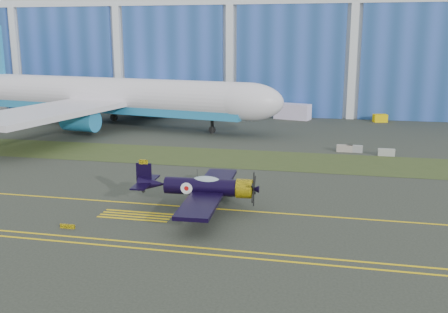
% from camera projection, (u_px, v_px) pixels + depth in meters
% --- Properties ---
extents(ground, '(260.00, 260.00, 0.00)m').
position_uv_depth(ground, '(358.00, 201.00, 47.02)').
color(ground, '#34372F').
rests_on(ground, ground).
extents(grass_median, '(260.00, 10.00, 0.02)m').
position_uv_depth(grass_median, '(354.00, 164.00, 60.35)').
color(grass_median, '#475128').
rests_on(grass_median, ground).
extents(hangar, '(220.00, 45.70, 30.00)m').
position_uv_depth(hangar, '(352.00, 34.00, 112.04)').
color(hangar, silver).
rests_on(hangar, ground).
extents(taxiway_centreline, '(200.00, 0.20, 0.02)m').
position_uv_depth(taxiway_centreline, '(360.00, 219.00, 42.26)').
color(taxiway_centreline, yellow).
rests_on(taxiway_centreline, ground).
extents(edge_line_near, '(80.00, 0.20, 0.02)m').
position_uv_depth(edge_line_near, '(365.00, 268.00, 33.21)').
color(edge_line_near, yellow).
rests_on(edge_line_near, ground).
extents(edge_line_far, '(80.00, 0.20, 0.02)m').
position_uv_depth(edge_line_far, '(364.00, 262.00, 34.16)').
color(edge_line_far, yellow).
rests_on(edge_line_far, ground).
extents(hold_short_ladder, '(6.00, 2.40, 0.02)m').
position_uv_depth(hold_short_ladder, '(136.00, 215.00, 43.05)').
color(hold_short_ladder, yellow).
rests_on(hold_short_ladder, ground).
extents(guard_board_left, '(1.20, 0.15, 0.35)m').
position_uv_depth(guard_board_left, '(68.00, 226.00, 40.14)').
color(guard_board_left, yellow).
rests_on(guard_board_left, ground).
extents(warbird, '(12.51, 14.84, 4.24)m').
position_uv_depth(warbird, '(201.00, 187.00, 44.25)').
color(warbird, black).
rests_on(warbird, ground).
extents(jetliner, '(73.26, 65.42, 22.46)m').
position_uv_depth(jetliner, '(110.00, 57.00, 83.94)').
color(jetliner, silver).
rests_on(jetliner, ground).
extents(shipping_container, '(6.73, 4.13, 2.72)m').
position_uv_depth(shipping_container, '(293.00, 111.00, 93.28)').
color(shipping_container, silver).
rests_on(shipping_container, ground).
extents(tug, '(2.58, 1.98, 1.33)m').
position_uv_depth(tug, '(380.00, 118.00, 90.24)').
color(tug, yellow).
rests_on(tug, ground).
extents(cart, '(2.41, 1.90, 1.26)m').
position_uv_depth(cart, '(2.00, 107.00, 104.66)').
color(cart, white).
rests_on(cart, ground).
extents(barrier_a, '(2.01, 0.62, 0.90)m').
position_uv_depth(barrier_a, '(345.00, 148.00, 66.82)').
color(barrier_a, '#A09386').
rests_on(barrier_a, ground).
extents(barrier_b, '(2.03, 0.72, 0.90)m').
position_uv_depth(barrier_b, '(355.00, 149.00, 66.59)').
color(barrier_b, gray).
rests_on(barrier_b, ground).
extents(barrier_c, '(2.02, 0.65, 0.90)m').
position_uv_depth(barrier_c, '(386.00, 152.00, 64.48)').
color(barrier_c, '#9B9C94').
rests_on(barrier_c, ground).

